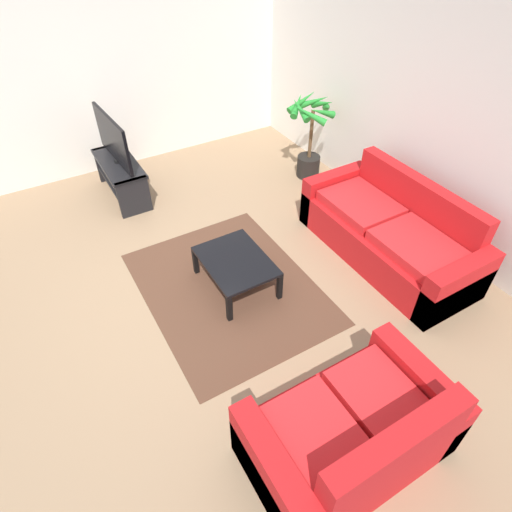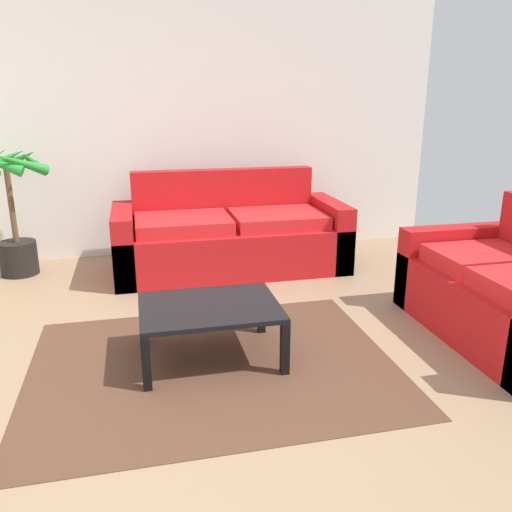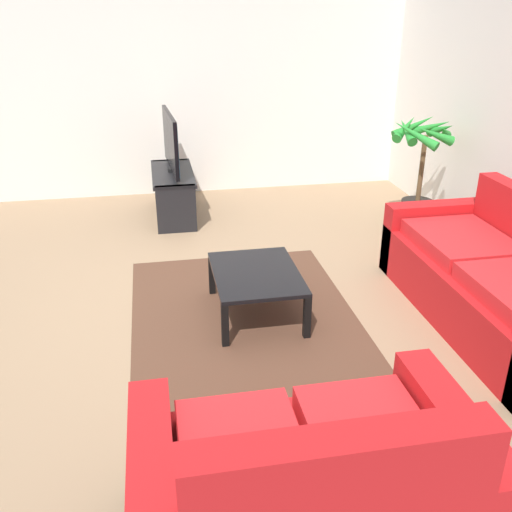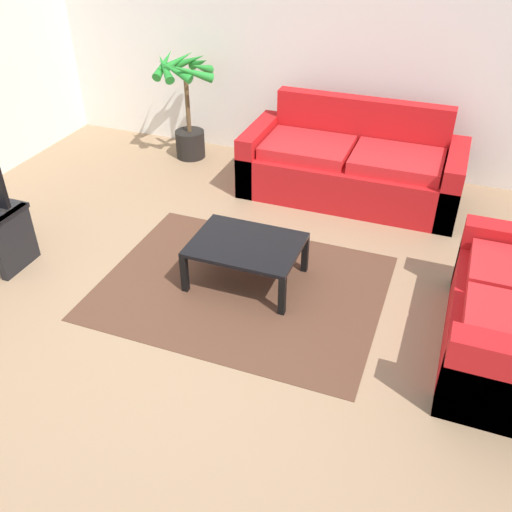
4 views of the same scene
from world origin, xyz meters
name	(u,v)px [view 1 (image 1 of 4)]	position (x,y,z in m)	size (l,w,h in m)	color
ground_plane	(182,289)	(0.00, 0.00, 0.00)	(6.60, 6.60, 0.00)	#937556
wall_back	(413,110)	(0.00, 3.00, 1.35)	(6.00, 0.06, 2.70)	silver
wall_left	(81,78)	(-3.00, 0.00, 1.35)	(0.06, 6.00, 2.70)	silver
couch_main	(389,234)	(0.69, 2.28, 0.30)	(2.13, 0.90, 0.90)	red
couch_loveseat	(351,434)	(2.28, 0.39, 0.30)	(0.90, 1.49, 0.90)	red
tv_stand	(121,174)	(-2.11, 0.04, 0.33)	(1.10, 0.45, 0.51)	black
tv	(113,139)	(-2.11, 0.05, 0.84)	(1.07, 0.11, 0.64)	black
coffee_table	(236,263)	(0.24, 0.54, 0.31)	(0.85, 0.64, 0.36)	black
area_rug	(229,287)	(0.24, 0.44, 0.00)	(2.20, 1.70, 0.01)	#513323
potted_palm	(310,138)	(-1.25, 2.54, 0.60)	(0.73, 0.70, 1.18)	black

